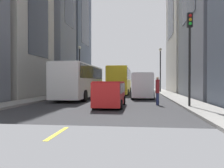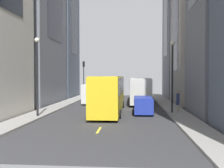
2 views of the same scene
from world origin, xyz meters
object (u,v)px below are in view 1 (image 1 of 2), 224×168
Objects in this scene: pedestrian_walking_far at (158,90)px; traffic_light_near_corner at (190,42)px; car_red_0 at (110,92)px; city_bus_white at (81,79)px; delivery_van_white at (142,84)px; streetcar_yellow at (120,79)px; pedestrian_waiting_curb at (76,85)px; car_blue_1 at (98,87)px.

traffic_light_near_corner is (1.86, -1.90, 3.16)m from pedestrian_walking_far.
pedestrian_walking_far reaches higher than car_red_0.
city_bus_white is 6.34m from delivery_van_white.
streetcar_yellow is 6.10× the size of pedestrian_waiting_curb.
car_red_0 is 2.35× the size of pedestrian_waiting_curb.
traffic_light_near_corner is at bearing -40.11° from city_bus_white.
car_red_0 is 6.12m from traffic_light_near_corner.
pedestrian_walking_far is (3.95, -15.13, -1.00)m from streetcar_yellow.
streetcar_yellow reaches higher than car_blue_1.
streetcar_yellow is 18.12m from traffic_light_near_corner.
delivery_van_white is 2.73× the size of pedestrian_walking_far.
delivery_van_white is (6.23, 1.09, -0.49)m from city_bus_white.
traffic_light_near_corner is at bearing -137.74° from pedestrian_waiting_curb.
car_red_0 is at bearing -150.00° from pedestrian_waiting_curb.
pedestrian_waiting_curb is (-3.30, 0.02, 0.30)m from car_blue_1.
car_red_0 is 1.13× the size of car_blue_1.
streetcar_yellow is 16.69m from car_red_0.
city_bus_white is 0.92× the size of streetcar_yellow.
pedestrian_walking_far is (7.24, -5.77, -0.89)m from city_bus_white.
city_bus_white is at bearing -89.73° from car_blue_1.
city_bus_white is at bearing 118.40° from car_red_0.
traffic_light_near_corner is (2.88, -8.76, 2.76)m from delivery_van_white.
delivery_van_white is at bearing 9.95° from city_bus_white.
streetcar_yellow reaches higher than city_bus_white.
streetcar_yellow is 2.60× the size of car_red_0.
pedestrian_walking_far is at bearing -38.53° from city_bus_white.
car_blue_1 is at bearing 90.27° from city_bus_white.
delivery_van_white is at bearing 108.17° from traffic_light_near_corner.
car_red_0 is at bearing -105.27° from delivery_van_white.
city_bus_white is 9.92m from streetcar_yellow.
car_blue_1 is at bearing -82.94° from pedestrian_waiting_curb.
traffic_light_near_corner reaches higher than pedestrian_walking_far.
pedestrian_walking_far is at bearing -81.59° from delivery_van_white.
city_bus_white is at bearing -178.97° from pedestrian_walking_far.
pedestrian_waiting_curb is at bearing 108.21° from city_bus_white.
car_blue_1 is 0.72× the size of traffic_light_near_corner.
delivery_van_white is (2.93, -8.26, -0.61)m from streetcar_yellow.
pedestrian_walking_far is 19.14m from pedestrian_waiting_curb.
pedestrian_waiting_curb is at bearing 173.03° from streetcar_yellow.
car_blue_1 is at bearing 124.71° from delivery_van_white.
pedestrian_walking_far is at bearing -65.40° from car_blue_1.
streetcar_yellow is at bearing 144.18° from pedestrian_walking_far.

